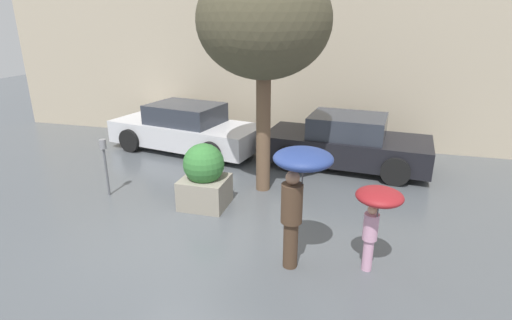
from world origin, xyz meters
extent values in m
plane|color=#51565B|center=(0.00, 0.00, 0.00)|extent=(40.00, 40.00, 0.00)
cube|color=#B7A88E|center=(0.00, 6.50, 3.00)|extent=(18.00, 0.30, 6.00)
cube|color=gray|center=(-0.13, 1.45, 0.30)|extent=(0.92, 0.86, 0.61)
sphere|color=#337033|center=(-0.13, 1.45, 0.92)|extent=(0.83, 0.83, 0.83)
cylinder|color=#473323|center=(1.96, -0.21, 0.39)|extent=(0.23, 0.23, 0.78)
cylinder|color=#473323|center=(1.96, -0.21, 1.09)|extent=(0.32, 0.32, 0.62)
sphere|color=#997056|center=(1.96, -0.21, 1.50)|extent=(0.21, 0.21, 0.21)
cylinder|color=#4C4C51|center=(2.09, -0.15, 1.45)|extent=(0.02, 0.02, 0.67)
ellipsoid|color=navy|center=(2.09, -0.15, 1.78)|extent=(0.87, 0.87, 0.28)
cylinder|color=#D199B7|center=(3.12, 0.02, 0.27)|extent=(0.16, 0.16, 0.53)
cylinder|color=#D199B7|center=(3.12, 0.02, 0.74)|extent=(0.22, 0.22, 0.42)
sphere|color=tan|center=(3.12, 0.02, 1.03)|extent=(0.14, 0.14, 0.14)
cylinder|color=#4C4C51|center=(3.20, -0.05, 1.02)|extent=(0.02, 0.02, 0.51)
ellipsoid|color=maroon|center=(3.20, -0.05, 1.28)|extent=(0.68, 0.68, 0.22)
cube|color=silver|center=(-2.08, 4.81, 0.50)|extent=(4.68, 2.55, 0.64)
cube|color=#2D333D|center=(-2.08, 4.81, 1.09)|extent=(2.24, 1.83, 0.54)
cylinder|color=black|center=(-3.59, 4.21, 0.34)|extent=(0.70, 0.34, 0.67)
cylinder|color=black|center=(-3.26, 5.93, 0.34)|extent=(0.70, 0.34, 0.67)
cylinder|color=black|center=(-0.89, 3.70, 0.34)|extent=(0.70, 0.34, 0.67)
cylinder|color=black|center=(-0.56, 5.41, 0.34)|extent=(0.70, 0.34, 0.67)
cube|color=black|center=(2.51, 4.63, 0.50)|extent=(4.29, 2.13, 0.64)
cube|color=#2D333D|center=(2.51, 4.63, 1.09)|extent=(2.00, 1.65, 0.54)
cylinder|color=black|center=(1.15, 3.88, 0.34)|extent=(0.69, 0.28, 0.67)
cylinder|color=black|center=(1.32, 5.62, 0.34)|extent=(0.69, 0.28, 0.67)
cylinder|color=black|center=(3.71, 3.63, 0.34)|extent=(0.69, 0.28, 0.67)
cylinder|color=black|center=(3.87, 5.37, 0.34)|extent=(0.69, 0.28, 0.67)
cylinder|color=brown|center=(0.80, 2.60, 1.44)|extent=(0.31, 0.31, 2.88)
ellipsoid|color=#4C4733|center=(0.80, 2.60, 3.62)|extent=(2.71, 2.71, 2.30)
cylinder|color=#595B60|center=(-2.38, 1.38, 0.54)|extent=(0.05, 0.05, 1.07)
cylinder|color=gray|center=(-2.38, 1.38, 1.17)|extent=(0.14, 0.14, 0.20)
camera|label=1|loc=(2.86, -5.52, 3.68)|focal=28.00mm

